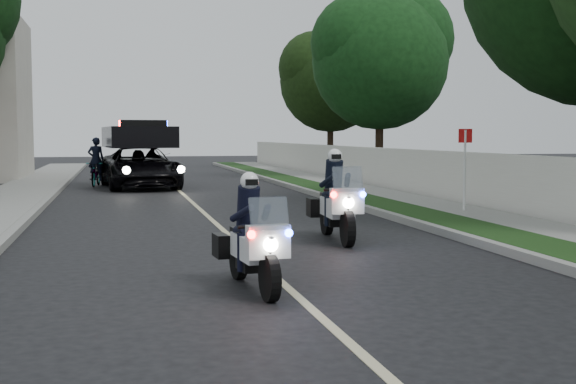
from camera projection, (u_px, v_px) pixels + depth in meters
name	position (u px, v px, depth m)	size (l,w,h in m)	color
ground	(296.00, 296.00, 9.13)	(120.00, 120.00, 0.00)	black
curb_right	(358.00, 206.00, 19.76)	(0.20, 60.00, 0.15)	gray
grass_verge	(383.00, 206.00, 19.91)	(1.20, 60.00, 0.16)	#193814
sidewalk_right	(428.00, 204.00, 20.20)	(1.40, 60.00, 0.16)	gray
property_wall	(463.00, 179.00, 20.37)	(0.22, 60.00, 1.50)	beige
curb_left	(33.00, 214.00, 17.93)	(0.20, 60.00, 0.15)	gray
lane_marking	(204.00, 212.00, 18.85)	(0.12, 50.00, 0.01)	#BFB78C
police_moto_left	(253.00, 289.00, 9.51)	(0.62, 1.77, 1.50)	silver
police_moto_right	(336.00, 240.00, 13.92)	(0.71, 2.02, 1.71)	silver
police_suv	(141.00, 188.00, 27.62)	(2.54, 5.48, 2.66)	black
bicycle	(96.00, 186.00, 28.58)	(0.61, 1.74, 0.91)	black
cyclist	(96.00, 186.00, 28.58)	(0.60, 0.40, 1.67)	black
sign_post	(464.00, 217.00, 17.92)	(0.34, 0.34, 2.18)	#B70F0D
tree_right_d	(379.00, 178.00, 33.52)	(6.08, 6.08, 10.13)	#154116
tree_right_e	(330.00, 168.00, 43.44)	(5.89, 5.89, 9.82)	black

